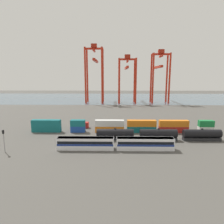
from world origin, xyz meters
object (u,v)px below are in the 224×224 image
at_px(signal_mast, 4,138).
at_px(gantry_crane_central, 127,73).
at_px(freight_tank_row, 158,135).
at_px(gantry_crane_east, 160,71).
at_px(gantry_crane_west, 95,68).
at_px(shipping_container_12, 52,125).
at_px(shipping_container_15, 142,125).
at_px(shipping_container_6, 141,129).
at_px(passenger_train, 115,143).
at_px(shipping_container_0, 47,129).
at_px(shipping_container_4, 110,129).

distance_m(signal_mast, gantry_crane_central, 132.44).
height_order(freight_tank_row, gantry_crane_east, gantry_crane_east).
distance_m(signal_mast, gantry_crane_west, 125.91).
xyz_separation_m(shipping_container_12, gantry_crane_east, (68.34, 92.91, 26.38)).
bearing_deg(shipping_container_15, shipping_container_6, -98.86).
height_order(gantry_crane_west, gantry_crane_east, gantry_crane_west).
bearing_deg(shipping_container_6, signal_mast, -152.89).
xyz_separation_m(freight_tank_row, shipping_container_12, (-44.82, 17.27, -0.85)).
distance_m(passenger_train, gantry_crane_central, 122.54).
xyz_separation_m(signal_mast, shipping_container_0, (4.99, 23.15, -3.34)).
xyz_separation_m(freight_tank_row, signal_mast, (-50.04, -12.76, 2.50)).
relative_size(shipping_container_6, gantry_crane_east, 0.26).
distance_m(shipping_container_4, shipping_container_6, 13.41).
distance_m(freight_tank_row, shipping_container_12, 48.04).
relative_size(passenger_train, gantry_crane_central, 0.89).
distance_m(freight_tank_row, shipping_container_6, 11.49).
relative_size(signal_mast, shipping_container_15, 1.18).
xyz_separation_m(passenger_train, signal_mast, (-34.20, -3.14, 2.50)).
xyz_separation_m(shipping_container_4, gantry_crane_east, (41.75, 99.78, 26.38)).
distance_m(freight_tank_row, gantry_crane_east, 115.51).
bearing_deg(shipping_container_0, shipping_container_12, 88.10).
bearing_deg(shipping_container_0, signal_mast, -102.16).
bearing_deg(shipping_container_6, freight_tank_row, -65.06).
relative_size(freight_tank_row, gantry_crane_central, 1.08).
distance_m(signal_mast, shipping_container_15, 55.27).
xyz_separation_m(shipping_container_0, gantry_crane_east, (68.57, 99.78, 26.38)).
xyz_separation_m(signal_mast, gantry_crane_west, (15.48, 122.18, 26.17)).
xyz_separation_m(passenger_train, shipping_container_12, (-28.99, 26.88, -0.84)).
xyz_separation_m(freight_tank_row, shipping_container_6, (-4.83, 10.39, -0.85)).
bearing_deg(signal_mast, gantry_crane_central, 70.09).
height_order(shipping_container_0, shipping_container_6, same).
height_order(shipping_container_6, gantry_crane_west, gantry_crane_west).
distance_m(shipping_container_4, shipping_container_12, 27.46).
relative_size(shipping_container_15, gantry_crane_west, 0.12).
xyz_separation_m(shipping_container_15, gantry_crane_central, (-1.77, 92.87, 24.68)).
bearing_deg(shipping_container_0, freight_tank_row, -12.98).
height_order(gantry_crane_west, gantry_crane_central, gantry_crane_west).
distance_m(shipping_container_6, gantry_crane_west, 107.53).
distance_m(passenger_train, freight_tank_row, 18.53).
distance_m(shipping_container_15, gantry_crane_west, 101.55).
bearing_deg(shipping_container_12, shipping_container_0, -91.90).
xyz_separation_m(shipping_container_12, gantry_crane_central, (39.30, 92.87, 24.68)).
relative_size(freight_tank_row, shipping_container_0, 3.75).
bearing_deg(signal_mast, passenger_train, 5.24).
bearing_deg(freight_tank_row, passenger_train, -148.73).
bearing_deg(shipping_container_15, shipping_container_0, -170.55).
bearing_deg(shipping_container_4, gantry_crane_central, 82.74).
height_order(freight_tank_row, signal_mast, signal_mast).
relative_size(passenger_train, shipping_container_4, 3.09).
height_order(shipping_container_0, shipping_container_15, same).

